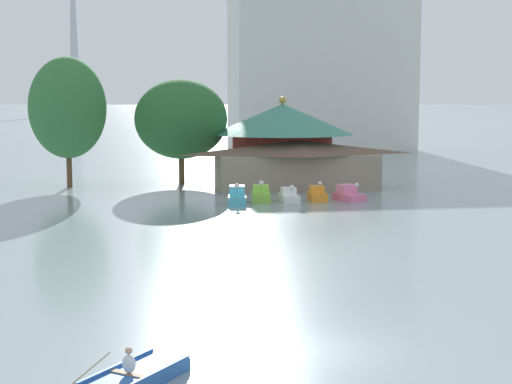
{
  "coord_description": "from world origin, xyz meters",
  "views": [
    {
      "loc": [
        -6.62,
        -24.64,
        8.39
      ],
      "look_at": [
        1.0,
        18.66,
        3.11
      ],
      "focal_mm": 55.02,
      "sensor_mm": 36.0,
      "label": 1
    }
  ],
  "objects": [
    {
      "name": "pedal_boat_pink",
      "position": [
        12.0,
        37.14,
        0.51
      ],
      "size": [
        2.29,
        3.12,
        1.58
      ],
      "rotation": [
        0.0,
        0.0,
        -1.29
      ],
      "color": "pink",
      "rests_on": "ground"
    },
    {
      "name": "pedal_boat_cyan",
      "position": [
        2.6,
        36.41,
        0.58
      ],
      "size": [
        1.81,
        3.08,
        1.81
      ],
      "rotation": [
        0.0,
        0.0,
        -1.72
      ],
      "color": "#4CB7CC",
      "rests_on": "ground"
    },
    {
      "name": "green_roof_pavilion",
      "position": [
        9.27,
        50.66,
        4.59
      ],
      "size": [
        13.89,
        13.89,
        8.53
      ],
      "color": "#993328",
      "rests_on": "ground"
    },
    {
      "name": "ground_plane",
      "position": [
        0.0,
        0.0,
        0.0
      ],
      "size": [
        2000.0,
        2000.0,
        0.0
      ],
      "primitive_type": "plane",
      "color": "gray"
    },
    {
      "name": "shoreline_tree_mid",
      "position": [
        -0.56,
        51.77,
        6.36
      ],
      "size": [
        9.01,
        9.01,
        10.22
      ],
      "color": "brown",
      "rests_on": "ground"
    },
    {
      "name": "rowboat_with_rower",
      "position": [
        -6.28,
        -2.09,
        0.22
      ],
      "size": [
        3.58,
        3.78,
        1.21
      ],
      "rotation": [
        0.0,
        0.0,
        0.88
      ],
      "color": "#2D60AD",
      "rests_on": "ground"
    },
    {
      "name": "background_building_block",
      "position": [
        26.36,
        101.32,
        13.56
      ],
      "size": [
        29.67,
        13.36,
        27.09
      ],
      "color": "silver",
      "rests_on": "ground"
    },
    {
      "name": "pedal_boat_lime",
      "position": [
        4.78,
        37.74,
        0.54
      ],
      "size": [
        1.86,
        2.76,
        1.83
      ],
      "rotation": [
        0.0,
        0.0,
        -1.73
      ],
      "color": "#8CCC3F",
      "rests_on": "ground"
    },
    {
      "name": "distant_broadcast_tower",
      "position": [
        -28.67,
        408.07,
        58.44
      ],
      "size": [
        8.29,
        8.29,
        146.6
      ],
      "color": "#B7BCC6",
      "rests_on": "ground"
    },
    {
      "name": "shoreline_tree_tall_left",
      "position": [
        -11.22,
        51.0,
        7.48
      ],
      "size": [
        7.21,
        7.21,
        12.22
      ],
      "color": "brown",
      "rests_on": "ground"
    },
    {
      "name": "boathouse",
      "position": [
        9.59,
        45.59,
        2.37
      ],
      "size": [
        15.82,
        5.93,
        4.53
      ],
      "color": "gray",
      "rests_on": "ground"
    },
    {
      "name": "pedal_boat_orange",
      "position": [
        9.4,
        37.32,
        0.5
      ],
      "size": [
        1.47,
        2.52,
        1.74
      ],
      "rotation": [
        0.0,
        0.0,
        -1.63
      ],
      "color": "orange",
      "rests_on": "ground"
    },
    {
      "name": "pedal_boat_white",
      "position": [
        6.98,
        37.17,
        0.46
      ],
      "size": [
        1.4,
        2.72,
        1.5
      ],
      "rotation": [
        0.0,
        0.0,
        -1.59
      ],
      "color": "white",
      "rests_on": "ground"
    }
  ]
}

